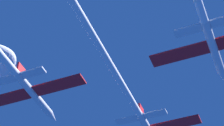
{
  "coord_description": "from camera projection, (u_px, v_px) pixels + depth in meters",
  "views": [
    {
      "loc": [
        19.52,
        -69.08,
        -49.26
      ],
      "look_at": [
        -0.16,
        -19.53,
        -0.08
      ],
      "focal_mm": 73.09,
      "sensor_mm": 36.0,
      "label": 1
    }
  ],
  "objects": [
    {
      "name": "jet_lead",
      "position": [
        108.0,
        62.0,
        71.61
      ],
      "size": [
        19.67,
        69.25,
        3.26
      ],
      "color": "white"
    }
  ]
}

